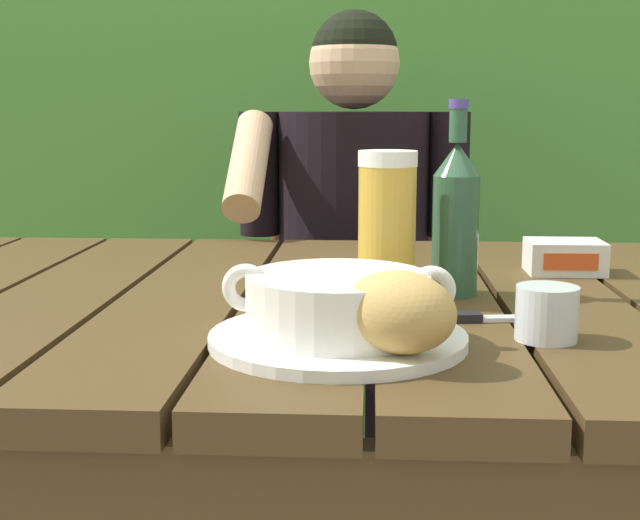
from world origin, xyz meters
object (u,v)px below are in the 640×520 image
object	(u,v)px
serving_plate	(338,339)
beer_glass	(387,227)
person_eating	(351,244)
water_glass_small	(547,313)
chair_near_diner	(354,328)
bread_roll	(399,312)
beer_bottle	(456,216)
table_knife	(479,318)
soup_bowl	(338,302)
butter_tub	(565,257)

from	to	relation	value
serving_plate	beer_glass	distance (m)	0.23
person_eating	water_glass_small	world-z (taller)	person_eating
chair_near_diner	serving_plate	xyz separation A→B (m)	(0.00, -1.15, 0.28)
serving_plate	bread_roll	xyz separation A→B (m)	(0.06, -0.07, 0.05)
beer_bottle	table_knife	world-z (taller)	beer_bottle
person_eating	beer_bottle	world-z (taller)	person_eating
person_eating	beer_glass	bearing A→B (deg)	-85.37
water_glass_small	soup_bowl	bearing A→B (deg)	-172.14
butter_tub	table_knife	world-z (taller)	butter_tub
bread_roll	butter_tub	bearing A→B (deg)	61.76
chair_near_diner	beer_bottle	size ratio (longest dim) A/B	3.84
chair_near_diner	soup_bowl	distance (m)	1.19
serving_plate	soup_bowl	bearing A→B (deg)	-75.96
soup_bowl	butter_tub	bearing A→B (deg)	52.27
soup_bowl	beer_glass	distance (m)	0.22
soup_bowl	butter_tub	distance (m)	0.52
person_eating	water_glass_small	xyz separation A→B (m)	(0.22, -0.92, 0.07)
beer_glass	butter_tub	world-z (taller)	beer_glass
soup_bowl	butter_tub	size ratio (longest dim) A/B	2.18
bread_roll	soup_bowl	bearing A→B (deg)	130.60
table_knife	serving_plate	bearing A→B (deg)	-145.85
person_eating	bread_roll	world-z (taller)	person_eating
beer_glass	table_knife	world-z (taller)	beer_glass
serving_plate	bread_roll	distance (m)	0.10
beer_bottle	butter_tub	bearing A→B (deg)	42.19
water_glass_small	chair_near_diner	bearing A→B (deg)	101.17
soup_bowl	beer_bottle	bearing A→B (deg)	60.58
bread_roll	butter_tub	size ratio (longest dim) A/B	1.25
person_eating	soup_bowl	xyz separation A→B (m)	(0.01, -0.95, 0.09)
person_eating	water_glass_small	bearing A→B (deg)	-76.29
butter_tub	water_glass_small	bearing A→B (deg)	-104.88
beer_bottle	table_knife	xyz separation A→B (m)	(0.01, -0.14, -0.10)
person_eating	beer_bottle	xyz separation A→B (m)	(0.15, -0.70, 0.15)
bread_roll	beer_bottle	distance (m)	0.33
bread_roll	water_glass_small	bearing A→B (deg)	32.41
person_eating	beer_bottle	distance (m)	0.73
serving_plate	butter_tub	bearing A→B (deg)	52.27
soup_bowl	bread_roll	bearing A→B (deg)	-49.40
serving_plate	butter_tub	xyz separation A→B (m)	(0.32, 0.41, 0.02)
soup_bowl	beer_bottle	size ratio (longest dim) A/B	0.95
soup_bowl	person_eating	bearing A→B (deg)	90.47
beer_glass	table_knife	size ratio (longest dim) A/B	1.16
person_eating	table_knife	size ratio (longest dim) A/B	7.29
butter_tub	table_knife	bearing A→B (deg)	-117.93
person_eating	butter_tub	xyz separation A→B (m)	(0.32, -0.54, 0.07)
serving_plate	chair_near_diner	bearing A→B (deg)	90.24
soup_bowl	butter_tub	xyz separation A→B (m)	(0.32, 0.41, -0.02)
bread_roll	serving_plate	bearing A→B (deg)	130.60
chair_near_diner	serving_plate	distance (m)	1.18
beer_bottle	soup_bowl	bearing A→B (deg)	-119.42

